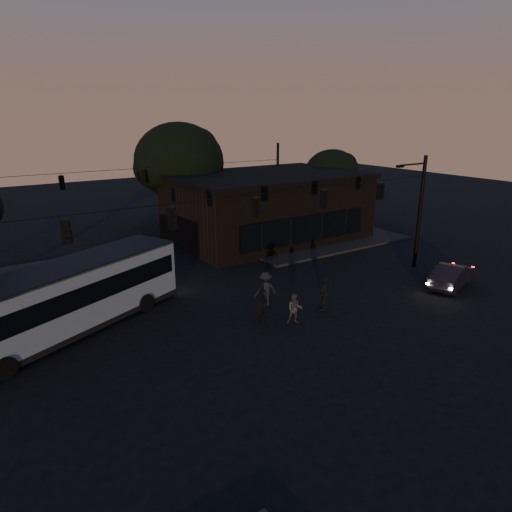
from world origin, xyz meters
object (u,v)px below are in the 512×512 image
pedestrian_b (295,309)px  pedestrian_c (324,294)px  pedestrian_a (260,308)px  bus (69,295)px  building (267,206)px  pedestrian_d (265,289)px  car (452,275)px

pedestrian_b → pedestrian_c: 2.33m
pedestrian_a → pedestrian_c: size_ratio=0.81×
bus → building: bearing=2.8°
pedestrian_b → pedestrian_d: 2.61m
pedestrian_a → pedestrian_b: bearing=-28.8°
building → pedestrian_c: (-6.04, -14.04, -1.77)m
bus → car: bearing=-42.0°
bus → car: size_ratio=2.76×
building → pedestrian_d: building is taller
bus → pedestrian_c: 12.68m
building → pedestrian_c: building is taller
car → pedestrian_d: size_ratio=2.24×
pedestrian_d → pedestrian_b: bearing=97.3°
pedestrian_b → pedestrian_d: (0.03, 2.60, 0.19)m
pedestrian_b → pedestrian_d: bearing=120.9°
pedestrian_a → pedestrian_b: (1.39, -1.01, 0.01)m
pedestrian_c → pedestrian_d: bearing=-71.6°
bus → pedestrian_d: bearing=-40.1°
pedestrian_a → pedestrian_d: bearing=55.5°
building → pedestrian_b: building is taller
building → pedestrian_d: size_ratio=7.97×
pedestrian_a → pedestrian_b: pedestrian_b is taller
pedestrian_b → pedestrian_a: bearing=175.5°
building → pedestrian_b: (-8.33, -14.44, -1.93)m
building → bus: bearing=-152.5°
car → pedestrian_c: (-8.81, 1.58, 0.23)m
pedestrian_b → pedestrian_c: (2.29, 0.40, 0.16)m
pedestrian_d → car: bearing=169.1°
pedestrian_d → building: bearing=-117.1°
bus → car: 21.51m
pedestrian_b → pedestrian_d: size_ratio=0.81×
pedestrian_c → pedestrian_d: size_ratio=0.97×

